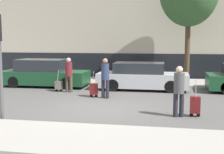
% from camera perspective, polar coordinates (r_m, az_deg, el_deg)
% --- Properties ---
extents(ground_plane, '(80.00, 80.00, 0.00)m').
position_cam_1_polar(ground_plane, '(11.52, -1.93, -5.76)').
color(ground_plane, '#565451').
extents(sidewalk_near, '(28.00, 2.50, 0.12)m').
position_cam_1_polar(sidewalk_near, '(8.01, -7.80, -11.12)').
color(sidewalk_near, '#A39E93').
rests_on(sidewalk_near, ground_plane).
extents(sidewalk_far, '(28.00, 3.00, 0.12)m').
position_cam_1_polar(sidewalk_far, '(18.31, 2.78, -0.82)').
color(sidewalk_far, '#A39E93').
rests_on(sidewalk_far, ground_plane).
extents(parked_car_0, '(4.60, 1.74, 1.46)m').
position_cam_1_polar(parked_car_0, '(17.12, -12.29, 0.57)').
color(parked_car_0, '#194728').
rests_on(parked_car_0, ground_plane).
extents(parked_car_1, '(4.48, 1.71, 1.36)m').
position_cam_1_polar(parked_car_1, '(15.72, 5.47, 0.01)').
color(parked_car_1, '#B7BABF').
rests_on(parked_car_1, ground_plane).
extents(pedestrian_left, '(0.35, 0.34, 1.65)m').
position_cam_1_polar(pedestrian_left, '(15.01, -7.90, 0.78)').
color(pedestrian_left, '#4C4233').
rests_on(pedestrian_left, ground_plane).
extents(trolley_left, '(0.34, 0.29, 1.05)m').
position_cam_1_polar(trolley_left, '(15.33, -9.73, -1.48)').
color(trolley_left, slate).
rests_on(trolley_left, ground_plane).
extents(pedestrian_center, '(0.35, 0.34, 1.72)m').
position_cam_1_polar(pedestrian_center, '(13.33, -1.26, 0.25)').
color(pedestrian_center, '#23232D').
rests_on(pedestrian_center, ground_plane).
extents(trolley_center, '(0.34, 0.29, 1.14)m').
position_cam_1_polar(trolley_center, '(13.65, -3.35, -2.23)').
color(trolley_center, maroon).
rests_on(trolley_center, ground_plane).
extents(pedestrian_right, '(0.35, 0.34, 1.67)m').
position_cam_1_polar(pedestrian_right, '(10.35, 12.15, -2.04)').
color(pedestrian_right, '#23232D').
rests_on(pedestrian_right, ground_plane).
extents(trolley_right, '(0.34, 0.29, 1.21)m').
position_cam_1_polar(trolley_right, '(10.60, 14.96, -4.96)').
color(trolley_right, maroon).
rests_on(trolley_right, ground_plane).
extents(parked_bicycle, '(1.77, 0.06, 0.96)m').
position_cam_1_polar(parked_bicycle, '(18.49, 1.75, 0.61)').
color(parked_bicycle, black).
rests_on(parked_bicycle, sidewalk_far).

